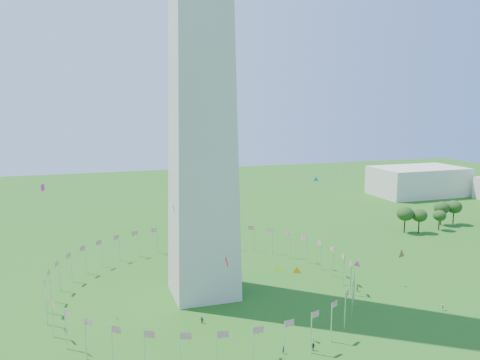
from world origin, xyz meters
TOP-DOWN VIEW (x-y plane):
  - flag_ring at (-0.00, 50.00)m, footprint 80.24×80.24m
  - gov_building_east_a at (150.00, 150.00)m, footprint 50.00×30.00m
  - kites_aloft at (13.42, 19.90)m, footprint 127.13×64.88m
  - tree_line_east at (113.82, 85.24)m, footprint 53.32×16.03m

SIDE VIEW (x-z plane):
  - flag_ring at x=0.00m, z-range 0.00..9.00m
  - tree_line_east at x=113.82m, z-range -0.30..10.18m
  - gov_building_east_a at x=150.00m, z-range 0.00..16.00m
  - kites_aloft at x=13.42m, z-range 6.91..35.65m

